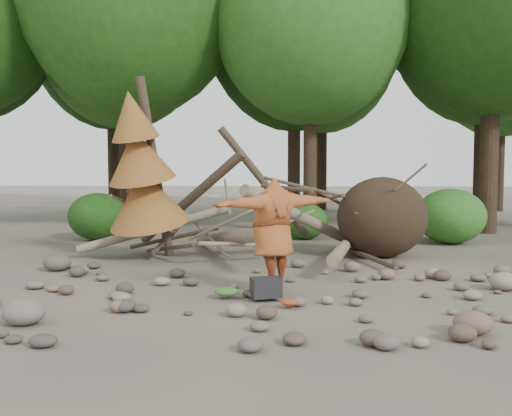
{
  "coord_description": "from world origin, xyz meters",
  "views": [
    {
      "loc": [
        0.35,
        -9.77,
        2.19
      ],
      "look_at": [
        -0.33,
        1.5,
        1.4
      ],
      "focal_mm": 40.0,
      "sensor_mm": 36.0,
      "label": 1
    }
  ],
  "objects": [
    {
      "name": "boulder_mid_right",
      "position": [
        4.2,
        0.58,
        0.16
      ],
      "size": [
        0.55,
        0.49,
        0.33
      ],
      "primitive_type": "ellipsoid",
      "color": "gray",
      "rests_on": "ground"
    },
    {
      "name": "frisbee_thrower",
      "position": [
        0.06,
        0.07,
        1.05
      ],
      "size": [
        2.38,
        1.82,
        1.95
      ],
      "color": "#9B4A23",
      "rests_on": "ground"
    },
    {
      "name": "bush_mid",
      "position": [
        0.8,
        7.8,
        0.56
      ],
      "size": [
        1.4,
        1.4,
        1.12
      ],
      "primitive_type": "ellipsoid",
      "color": "#2A641D",
      "rests_on": "ground"
    },
    {
      "name": "backpack",
      "position": [
        -0.05,
        -0.48,
        0.16
      ],
      "size": [
        0.56,
        0.46,
        0.32
      ],
      "primitive_type": "cube",
      "rotation": [
        0.0,
        0.0,
        0.33
      ],
      "color": "black",
      "rests_on": "ground"
    },
    {
      "name": "ground",
      "position": [
        0.0,
        0.0,
        0.0
      ],
      "size": [
        120.0,
        120.0,
        0.0
      ],
      "primitive_type": "plane",
      "color": "#514C44",
      "rests_on": "ground"
    },
    {
      "name": "cloth_green",
      "position": [
        -0.71,
        -0.4,
        0.08
      ],
      "size": [
        0.41,
        0.34,
        0.15
      ],
      "primitive_type": "ellipsoid",
      "color": "#376B2A",
      "rests_on": "ground"
    },
    {
      "name": "boulder_mid_left",
      "position": [
        -4.61,
        1.99,
        0.18
      ],
      "size": [
        0.59,
        0.53,
        0.35
      ],
      "primitive_type": "ellipsoid",
      "color": "#59534B",
      "rests_on": "ground"
    },
    {
      "name": "boulder_front_left",
      "position": [
        -3.37,
        -2.13,
        0.18
      ],
      "size": [
        0.6,
        0.54,
        0.36
      ],
      "primitive_type": "ellipsoid",
      "color": "slate",
      "rests_on": "ground"
    },
    {
      "name": "deadfall_pile",
      "position": [
        2.02,
        4.24,
        0.95
      ],
      "size": [
        8.55,
        5.24,
        3.3
      ],
      "color": "#332619",
      "rests_on": "ground"
    },
    {
      "name": "forest_backdrop",
      "position": [
        -1.01,
        13.89,
        8.87
      ],
      "size": [
        33.68,
        19.18,
        15.68
      ],
      "color": "#38281C",
      "rests_on": "ground"
    },
    {
      "name": "cloth_orange",
      "position": [
        0.35,
        -0.99,
        0.05
      ],
      "size": [
        0.29,
        0.23,
        0.1
      ],
      "primitive_type": "ellipsoid",
      "color": "#A0391B",
      "rests_on": "ground"
    },
    {
      "name": "bush_left",
      "position": [
        -5.5,
        7.2,
        0.72
      ],
      "size": [
        1.8,
        1.8,
        1.44
      ],
      "primitive_type": "ellipsoid",
      "color": "#204F15",
      "rests_on": "ground"
    },
    {
      "name": "bush_right",
      "position": [
        5.0,
        7.0,
        0.8
      ],
      "size": [
        2.0,
        2.0,
        1.6
      ],
      "primitive_type": "ellipsoid",
      "color": "#357725",
      "rests_on": "ground"
    },
    {
      "name": "boulder_front_right",
      "position": [
        2.76,
        -2.24,
        0.16
      ],
      "size": [
        0.52,
        0.47,
        0.31
      ],
      "primitive_type": "ellipsoid",
      "color": "brown",
      "rests_on": "ground"
    },
    {
      "name": "dead_conifer",
      "position": [
        -3.12,
        3.37,
        2.11
      ],
      "size": [
        2.06,
        2.16,
        4.35
      ],
      "color": "#4C3F30",
      "rests_on": "ground"
    }
  ]
}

